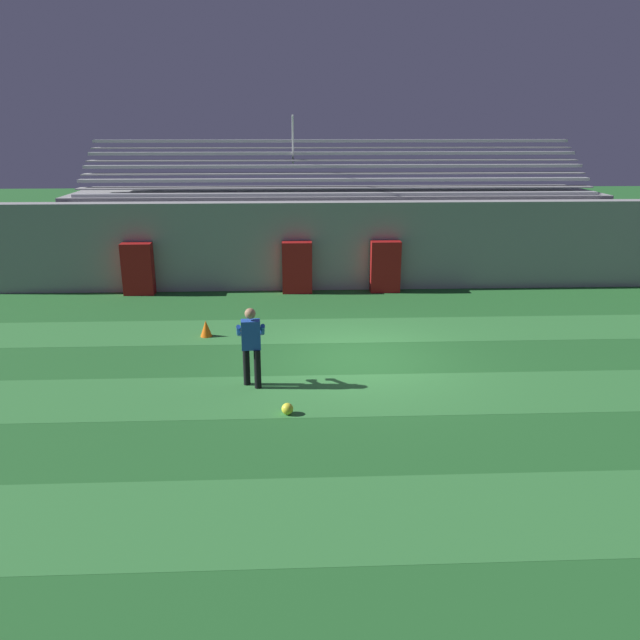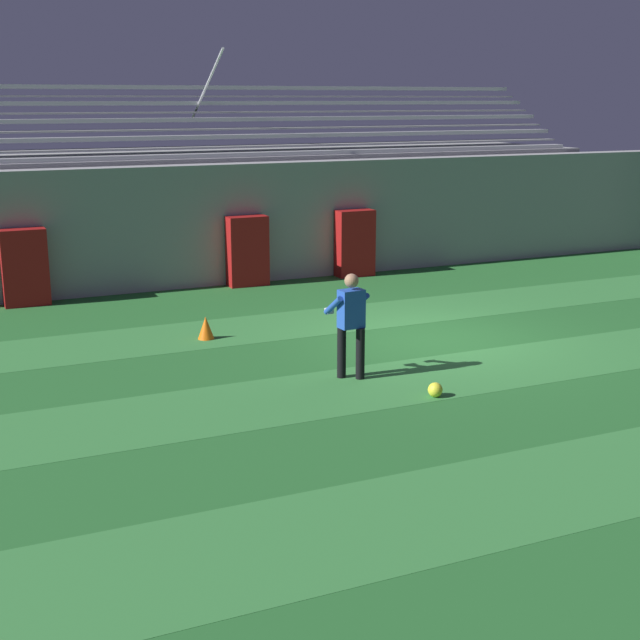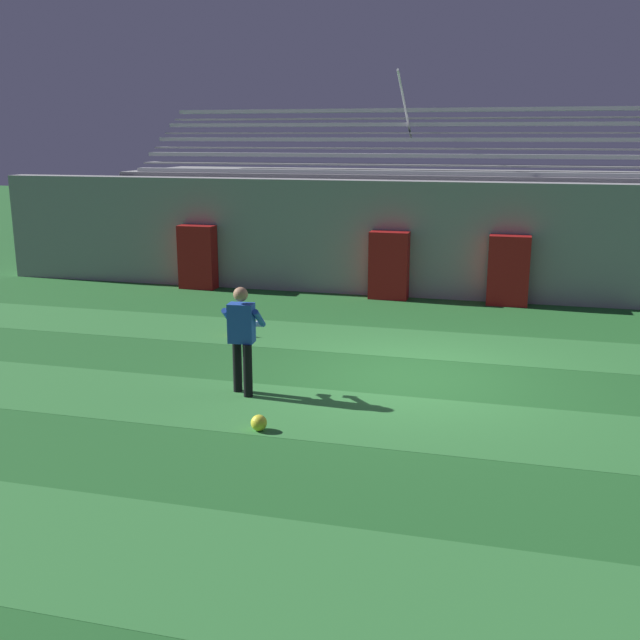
# 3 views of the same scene
# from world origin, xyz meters

# --- Properties ---
(ground_plane) EXTENTS (80.00, 80.00, 0.00)m
(ground_plane) POSITION_xyz_m (0.00, 0.00, 0.00)
(ground_plane) COLOR #236028
(turf_stripe_mid) EXTENTS (28.00, 2.02, 0.01)m
(turf_stripe_mid) POSITION_xyz_m (0.00, -1.96, 0.00)
(turf_stripe_mid) COLOR #337A38
(turf_stripe_mid) RESTS_ON ground
(turf_stripe_far) EXTENTS (28.00, 2.02, 0.01)m
(turf_stripe_far) POSITION_xyz_m (0.00, 2.08, 0.00)
(turf_stripe_far) COLOR #337A38
(turf_stripe_far) RESTS_ON ground
(back_wall) EXTENTS (24.00, 0.60, 2.80)m
(back_wall) POSITION_xyz_m (0.00, 6.50, 1.40)
(back_wall) COLOR gray
(back_wall) RESTS_ON ground
(padding_pillar_gate_left) EXTENTS (0.94, 0.44, 1.63)m
(padding_pillar_gate_left) POSITION_xyz_m (-1.40, 5.95, 0.81)
(padding_pillar_gate_left) COLOR maroon
(padding_pillar_gate_left) RESTS_ON ground
(padding_pillar_gate_right) EXTENTS (0.94, 0.44, 1.63)m
(padding_pillar_gate_right) POSITION_xyz_m (1.40, 5.95, 0.81)
(padding_pillar_gate_right) COLOR maroon
(padding_pillar_gate_right) RESTS_ON ground
(padding_pillar_far_left) EXTENTS (0.94, 0.44, 1.63)m
(padding_pillar_far_left) POSITION_xyz_m (-6.37, 5.95, 0.81)
(padding_pillar_far_left) COLOR maroon
(padding_pillar_far_left) RESTS_ON ground
(bleacher_stand) EXTENTS (18.00, 4.05, 5.43)m
(bleacher_stand) POSITION_xyz_m (-0.00, 8.84, 1.50)
(bleacher_stand) COLOR gray
(bleacher_stand) RESTS_ON ground
(goalkeeper) EXTENTS (0.61, 0.58, 1.67)m
(goalkeeper) POSITION_xyz_m (-2.39, -1.44, 0.95)
(goalkeeper) COLOR black
(goalkeeper) RESTS_ON ground
(soccer_ball) EXTENTS (0.22, 0.22, 0.22)m
(soccer_ball) POSITION_xyz_m (-1.66, -2.79, 0.11)
(soccer_ball) COLOR yellow
(soccer_ball) RESTS_ON ground
(traffic_cone) EXTENTS (0.30, 0.30, 0.42)m
(traffic_cone) POSITION_xyz_m (-3.75, 1.74, 0.21)
(traffic_cone) COLOR orange
(traffic_cone) RESTS_ON ground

